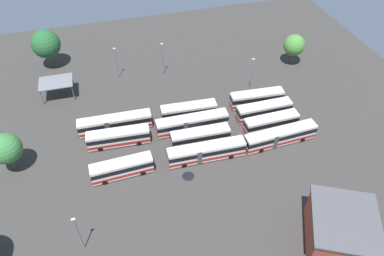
% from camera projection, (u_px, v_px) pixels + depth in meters
% --- Properties ---
extents(ground_plane, '(109.38, 109.38, 0.00)m').
position_uv_depth(ground_plane, '(196.00, 137.00, 71.52)').
color(ground_plane, '#383533').
extents(bus_row0_slot0, '(11.09, 2.89, 3.52)m').
position_uv_depth(bus_row0_slot0, '(122.00, 168.00, 63.17)').
color(bus_row0_slot0, silver).
rests_on(bus_row0_slot0, ground_plane).
extents(bus_row0_slot2, '(12.12, 3.30, 3.52)m').
position_uv_depth(bus_row0_slot2, '(119.00, 137.00, 68.79)').
color(bus_row0_slot2, silver).
rests_on(bus_row0_slot2, ground_plane).
extents(bus_row0_slot3, '(14.69, 3.08, 3.52)m').
position_uv_depth(bus_row0_slot3, '(115.00, 123.00, 71.68)').
color(bus_row0_slot3, silver).
rests_on(bus_row0_slot3, ground_plane).
extents(bus_row1_slot0, '(14.69, 3.04, 3.52)m').
position_uv_depth(bus_row1_slot0, '(206.00, 152.00, 66.02)').
color(bus_row1_slot0, silver).
rests_on(bus_row1_slot0, ground_plane).
extents(bus_row1_slot1, '(11.53, 2.96, 3.52)m').
position_uv_depth(bus_row1_slot1, '(200.00, 137.00, 68.90)').
color(bus_row1_slot1, silver).
rests_on(bus_row1_slot1, ground_plane).
extents(bus_row1_slot2, '(14.65, 2.77, 3.52)m').
position_uv_depth(bus_row1_slot2, '(192.00, 123.00, 71.71)').
color(bus_row1_slot2, silver).
rests_on(bus_row1_slot2, ground_plane).
extents(bus_row1_slot3, '(11.74, 3.23, 3.52)m').
position_uv_depth(bus_row1_slot3, '(189.00, 111.00, 74.40)').
color(bus_row1_slot3, silver).
rests_on(bus_row1_slot3, ground_plane).
extents(bus_row2_slot0, '(14.70, 3.17, 3.52)m').
position_uv_depth(bus_row2_slot0, '(280.00, 136.00, 68.98)').
color(bus_row2_slot0, silver).
rests_on(bus_row2_slot0, ground_plane).
extents(bus_row2_slot1, '(11.22, 2.66, 3.52)m').
position_uv_depth(bus_row2_slot1, '(271.00, 123.00, 71.80)').
color(bus_row2_slot1, silver).
rests_on(bus_row2_slot1, ground_plane).
extents(bus_row2_slot2, '(11.71, 2.56, 3.52)m').
position_uv_depth(bus_row2_slot2, '(264.00, 110.00, 74.59)').
color(bus_row2_slot2, silver).
rests_on(bus_row2_slot2, ground_plane).
extents(bus_row2_slot3, '(11.76, 3.31, 3.52)m').
position_uv_depth(bus_row2_slot3, '(257.00, 98.00, 77.49)').
color(bus_row2_slot3, silver).
rests_on(bus_row2_slot3, ground_plane).
extents(depot_building, '(13.30, 13.83, 6.27)m').
position_uv_depth(depot_building, '(341.00, 231.00, 52.76)').
color(depot_building, '#99422D').
rests_on(depot_building, ground_plane).
extents(maintenance_shelter, '(7.30, 5.46, 3.87)m').
position_uv_depth(maintenance_shelter, '(56.00, 82.00, 78.66)').
color(maintenance_shelter, slate).
rests_on(maintenance_shelter, ground_plane).
extents(lamp_post_near_entrance, '(0.56, 0.28, 8.50)m').
position_uv_depth(lamp_post_near_entrance, '(163.00, 58.00, 83.99)').
color(lamp_post_near_entrance, slate).
rests_on(lamp_post_near_entrance, ground_plane).
extents(lamp_post_far_corner, '(0.56, 0.28, 9.05)m').
position_uv_depth(lamp_post_far_corner, '(251.00, 75.00, 78.55)').
color(lamp_post_far_corner, slate).
rests_on(lamp_post_far_corner, ground_plane).
extents(lamp_post_mid_lot, '(0.56, 0.28, 7.83)m').
position_uv_depth(lamp_post_mid_lot, '(79.00, 232.00, 51.24)').
color(lamp_post_mid_lot, slate).
rests_on(lamp_post_mid_lot, ground_plane).
extents(lamp_post_by_building, '(0.56, 0.28, 7.93)m').
position_uv_depth(lamp_post_by_building, '(116.00, 62.00, 83.38)').
color(lamp_post_by_building, slate).
rests_on(lamp_post_by_building, ground_plane).
extents(tree_south_edge, '(5.21, 5.21, 7.83)m').
position_uv_depth(tree_south_edge, '(294.00, 45.00, 87.15)').
color(tree_south_edge, brown).
rests_on(tree_south_edge, ground_plane).
extents(tree_east_edge, '(5.52, 5.52, 8.01)m').
position_uv_depth(tree_east_edge, '(6.00, 149.00, 61.96)').
color(tree_east_edge, brown).
rests_on(tree_east_edge, ground_plane).
extents(tree_northwest, '(6.84, 6.84, 9.70)m').
position_uv_depth(tree_northwest, '(46.00, 44.00, 85.47)').
color(tree_northwest, brown).
rests_on(tree_northwest, ground_plane).
extents(puddle_front_lane, '(2.61, 2.61, 0.01)m').
position_uv_depth(puddle_front_lane, '(133.00, 161.00, 66.83)').
color(puddle_front_lane, black).
rests_on(puddle_front_lane, ground_plane).
extents(puddle_centre_drain, '(2.52, 2.52, 0.01)m').
position_uv_depth(puddle_centre_drain, '(239.00, 140.00, 70.91)').
color(puddle_centre_drain, black).
rests_on(puddle_centre_drain, ground_plane).
extents(puddle_back_corner, '(2.20, 2.20, 0.01)m').
position_uv_depth(puddle_back_corner, '(188.00, 176.00, 64.21)').
color(puddle_back_corner, black).
rests_on(puddle_back_corner, ground_plane).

